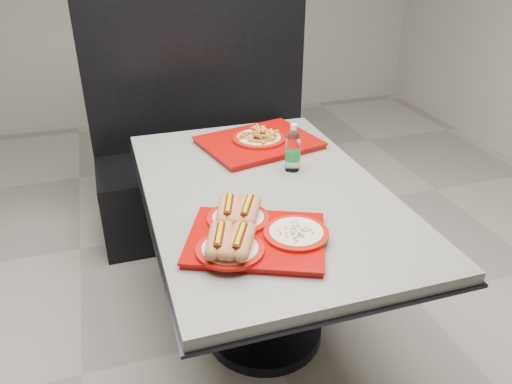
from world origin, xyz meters
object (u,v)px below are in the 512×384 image
object	(u,v)px
diner_table	(265,225)
water_bottle	(293,151)
tray_near	(251,233)
tray_far	(259,140)
booth_bench	(207,159)

from	to	relation	value
diner_table	water_bottle	distance (m)	0.32
tray_near	tray_far	bearing A→B (deg)	70.13
diner_table	tray_far	xyz separation A→B (m)	(0.11, 0.41, 0.19)
water_bottle	diner_table	bearing A→B (deg)	-142.10
tray_far	tray_near	bearing A→B (deg)	-109.87
diner_table	tray_near	bearing A→B (deg)	-115.96
tray_far	water_bottle	bearing A→B (deg)	-79.55
tray_near	booth_bench	bearing A→B (deg)	83.50
diner_table	tray_near	xyz separation A→B (m)	(-0.16, -0.33, 0.20)
tray_far	booth_bench	bearing A→B (deg)	98.88
tray_far	water_bottle	world-z (taller)	water_bottle
tray_near	water_bottle	bearing A→B (deg)	54.89
booth_bench	tray_near	size ratio (longest dim) A/B	2.54
tray_near	tray_far	world-z (taller)	tray_far
diner_table	booth_bench	world-z (taller)	booth_bench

